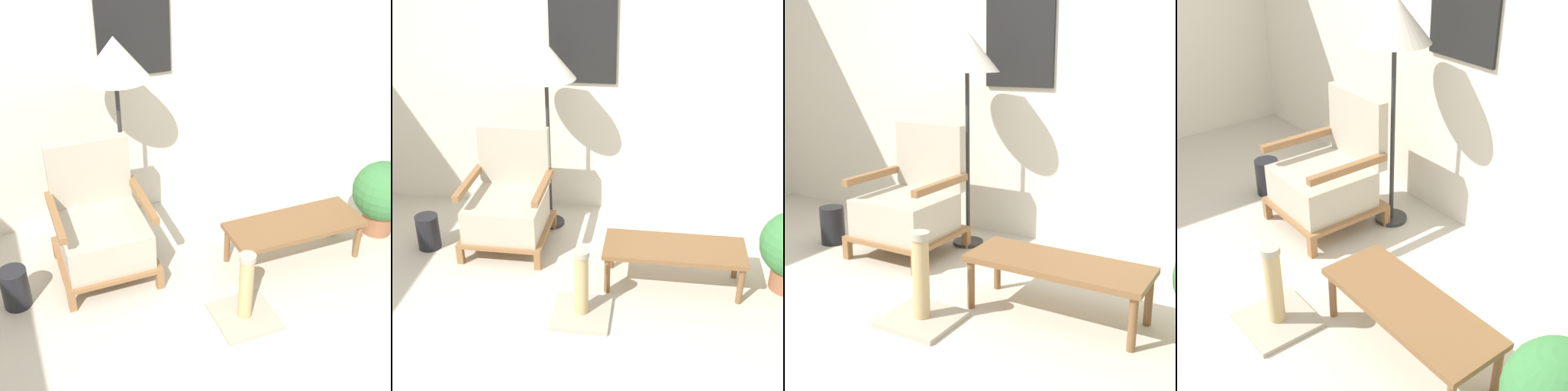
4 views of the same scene
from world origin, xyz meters
TOP-DOWN VIEW (x-y plane):
  - ground_plane at (0.00, 0.00)m, footprint 14.00×14.00m
  - wall_back at (-0.00, 2.12)m, footprint 8.00×0.09m
  - armchair at (-0.71, 1.37)m, footprint 0.67×0.68m
  - floor_lamp at (-0.44, 1.73)m, footprint 0.47×0.47m
  - coffee_table at (0.63, 0.96)m, footprint 1.02×0.39m
  - vase at (-1.36, 1.21)m, footprint 0.18×0.18m
  - scratching_post at (0.02, 0.52)m, footprint 0.39×0.39m

SIDE VIEW (x-z plane):
  - ground_plane at x=0.00m, z-range 0.00..0.00m
  - scratching_post at x=0.02m, z-range -0.12..0.40m
  - vase at x=-1.36m, z-range 0.00..0.29m
  - coffee_table at x=0.63m, z-range 0.12..0.45m
  - armchair at x=-0.71m, z-range -0.11..0.82m
  - wall_back at x=0.00m, z-range 0.00..2.70m
  - floor_lamp at x=-0.44m, z-range 0.61..2.21m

